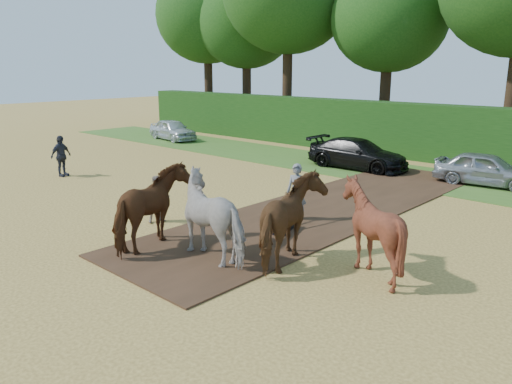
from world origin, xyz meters
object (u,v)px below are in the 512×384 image
Objects in this scene: spectator_near at (159,199)px; plough_team at (257,218)px; spectator_far at (61,156)px; parked_cars at (445,165)px.

plough_team reaches higher than spectator_near.
spectator_near is 9.13m from spectator_far.
parked_cars is at bearing -66.90° from spectator_far.
spectator_far is (-9.05, 1.21, 0.17)m from spectator_near.
parked_cars is (13.41, 11.01, -0.24)m from spectator_far.
plough_team is 0.21× the size of parked_cars.
spectator_far reaches higher than parked_cars.
spectator_far is 17.36m from parked_cars.
spectator_near is 0.04× the size of parked_cars.
spectator_far is 0.05× the size of parked_cars.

